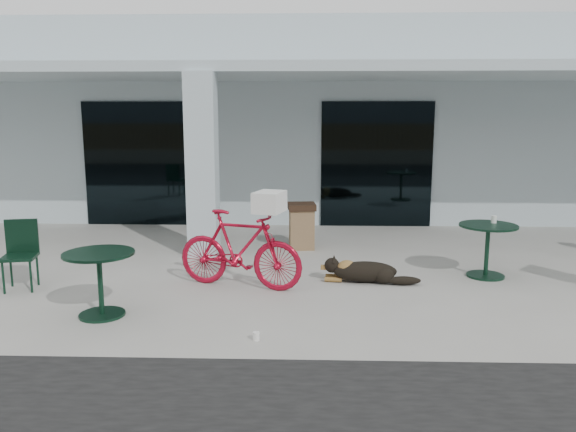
{
  "coord_description": "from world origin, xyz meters",
  "views": [
    {
      "loc": [
        0.28,
        -7.24,
        2.41
      ],
      "look_at": [
        0.02,
        0.58,
        1.0
      ],
      "focal_mm": 35.0,
      "sensor_mm": 36.0,
      "label": 1
    }
  ],
  "objects_px": {
    "cafe_table_near": "(100,284)",
    "trash_receptacle": "(302,226)",
    "bicycle": "(240,249)",
    "cafe_table_far": "(487,251)",
    "dog": "(365,270)",
    "cafe_chair_near": "(19,256)"
  },
  "relations": [
    {
      "from": "dog",
      "to": "trash_receptacle",
      "type": "bearing_deg",
      "value": 121.1
    },
    {
      "from": "cafe_table_far",
      "to": "dog",
      "type": "bearing_deg",
      "value": -169.28
    },
    {
      "from": "cafe_table_far",
      "to": "trash_receptacle",
      "type": "xyz_separation_m",
      "value": [
        -2.8,
        1.75,
        0.02
      ]
    },
    {
      "from": "dog",
      "to": "trash_receptacle",
      "type": "relative_size",
      "value": 1.28
    },
    {
      "from": "dog",
      "to": "cafe_chair_near",
      "type": "xyz_separation_m",
      "value": [
        -4.85,
        -0.5,
        0.31
      ]
    },
    {
      "from": "dog",
      "to": "cafe_table_far",
      "type": "height_order",
      "value": "cafe_table_far"
    },
    {
      "from": "cafe_table_near",
      "to": "trash_receptacle",
      "type": "relative_size",
      "value": 1.02
    },
    {
      "from": "cafe_table_near",
      "to": "cafe_table_far",
      "type": "height_order",
      "value": "cafe_table_far"
    },
    {
      "from": "cafe_table_near",
      "to": "cafe_table_far",
      "type": "xyz_separation_m",
      "value": [
        5.2,
        1.85,
        0.0
      ]
    },
    {
      "from": "cafe_table_near",
      "to": "trash_receptacle",
      "type": "height_order",
      "value": "trash_receptacle"
    },
    {
      "from": "cafe_chair_near",
      "to": "cafe_table_far",
      "type": "xyz_separation_m",
      "value": [
        6.7,
        0.85,
        -0.08
      ]
    },
    {
      "from": "cafe_table_near",
      "to": "cafe_chair_near",
      "type": "bearing_deg",
      "value": 146.37
    },
    {
      "from": "cafe_table_near",
      "to": "bicycle",
      "type": "bearing_deg",
      "value": 37.76
    },
    {
      "from": "bicycle",
      "to": "cafe_table_far",
      "type": "height_order",
      "value": "bicycle"
    },
    {
      "from": "dog",
      "to": "cafe_table_far",
      "type": "relative_size",
      "value": 1.24
    },
    {
      "from": "cafe_table_near",
      "to": "cafe_chair_near",
      "type": "height_order",
      "value": "cafe_chair_near"
    },
    {
      "from": "dog",
      "to": "cafe_table_near",
      "type": "distance_m",
      "value": 3.67
    },
    {
      "from": "cafe_chair_near",
      "to": "trash_receptacle",
      "type": "height_order",
      "value": "cafe_chair_near"
    },
    {
      "from": "dog",
      "to": "cafe_table_near",
      "type": "relative_size",
      "value": 1.26
    },
    {
      "from": "bicycle",
      "to": "trash_receptacle",
      "type": "relative_size",
      "value": 2.21
    },
    {
      "from": "cafe_chair_near",
      "to": "cafe_table_far",
      "type": "distance_m",
      "value": 6.75
    },
    {
      "from": "cafe_chair_near",
      "to": "trash_receptacle",
      "type": "xyz_separation_m",
      "value": [
        3.9,
        2.6,
        -0.07
      ]
    }
  ]
}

